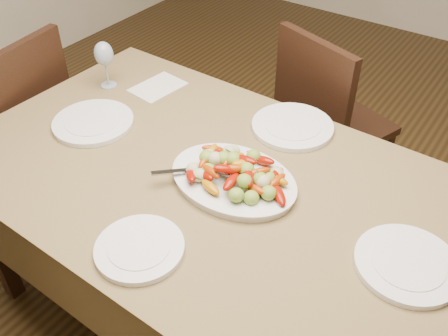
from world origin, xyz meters
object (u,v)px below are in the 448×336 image
object	(u,v)px
plate_far	(292,127)
wine_glass	(105,63)
dining_table	(224,261)
plate_left	(93,123)
chair_far	(336,124)
plate_right	(407,264)
plate_near	(140,249)
chair_left	(13,132)
serving_platter	(233,181)

from	to	relation	value
plate_far	wine_glass	distance (m)	0.79
dining_table	plate_left	bearing A→B (deg)	-179.35
chair_far	plate_far	bearing A→B (deg)	112.14
chair_far	plate_right	world-z (taller)	chair_far
dining_table	plate_left	size ratio (longest dim) A/B	6.25
plate_left	plate_far	world-z (taller)	same
plate_near	plate_right	bearing A→B (deg)	30.55
wine_glass	plate_right	bearing A→B (deg)	-9.64
plate_right	wine_glass	size ratio (longest dim) A/B	1.36
dining_table	plate_near	size ratio (longest dim) A/B	7.47
plate_right	chair_left	bearing A→B (deg)	-179.99
chair_left	wine_glass	distance (m)	0.63
dining_table	chair_far	bearing A→B (deg)	89.59
chair_left	serving_platter	world-z (taller)	chair_left
plate_left	plate_far	xyz separation A→B (m)	(0.61, 0.40, 0.00)
plate_left	plate_near	distance (m)	0.66
plate_left	chair_far	bearing A→B (deg)	57.28
serving_platter	plate_far	world-z (taller)	serving_platter
plate_near	wine_glass	size ratio (longest dim) A/B	1.20
chair_far	plate_near	distance (m)	1.30
dining_table	plate_left	xyz separation A→B (m)	(-0.58, -0.01, 0.39)
serving_platter	chair_far	bearing A→B (deg)	91.27
serving_platter	wine_glass	bearing A→B (deg)	164.38
serving_platter	plate_near	world-z (taller)	serving_platter
plate_far	wine_glass	xyz separation A→B (m)	(-0.77, -0.16, 0.09)
dining_table	chair_far	xyz separation A→B (m)	(0.01, 0.91, 0.10)
chair_far	plate_left	bearing A→B (deg)	76.61
plate_right	wine_glass	world-z (taller)	wine_glass
chair_far	chair_left	world-z (taller)	same
serving_platter	plate_right	size ratio (longest dim) A/B	1.48
dining_table	plate_right	size ratio (longest dim) A/B	6.62
chair_far	plate_near	xyz separation A→B (m)	(-0.03, -1.27, 0.29)
chair_left	plate_left	size ratio (longest dim) A/B	3.23
dining_table	chair_left	xyz separation A→B (m)	(-1.18, 0.00, 0.10)
plate_near	plate_left	bearing A→B (deg)	147.20
serving_platter	wine_glass	distance (m)	0.80
dining_table	serving_platter	xyz separation A→B (m)	(0.03, 0.01, 0.39)
dining_table	plate_far	xyz separation A→B (m)	(0.03, 0.39, 0.39)
plate_far	plate_right	bearing A→B (deg)	-34.79
plate_near	plate_far	bearing A→B (deg)	85.47
serving_platter	plate_near	bearing A→B (deg)	-98.15
plate_far	chair_left	bearing A→B (deg)	-162.28
plate_right	plate_near	bearing A→B (deg)	-149.45
wine_glass	plate_near	bearing A→B (deg)	-39.81
chair_left	chair_far	bearing A→B (deg)	119.21
dining_table	chair_left	bearing A→B (deg)	179.95
plate_left	serving_platter	bearing A→B (deg)	1.90
serving_platter	wine_glass	size ratio (longest dim) A/B	2.01
serving_platter	plate_left	size ratio (longest dim) A/B	1.39
plate_far	plate_near	world-z (taller)	same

